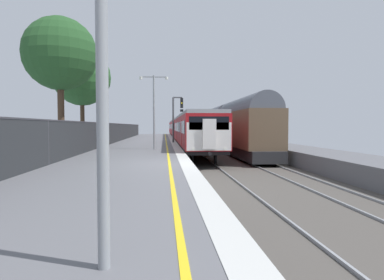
{
  "coord_description": "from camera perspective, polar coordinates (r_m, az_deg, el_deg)",
  "views": [
    {
      "loc": [
        -0.58,
        -14.43,
        1.64
      ],
      "look_at": [
        1.33,
        8.12,
        0.69
      ],
      "focal_mm": 31.09,
      "sensor_mm": 36.0,
      "label": 1
    }
  ],
  "objects": [
    {
      "name": "freight_train_adjacent_track",
      "position": [
        34.6,
        6.31,
        2.47
      ],
      "size": [
        2.6,
        27.15,
        4.92
      ],
      "color": "#232326",
      "rests_on": "ground"
    },
    {
      "name": "background_tree_left",
      "position": [
        23.34,
        -21.77,
        13.33
      ],
      "size": [
        4.63,
        4.63,
        8.56
      ],
      "color": "#473323",
      "rests_on": "ground"
    },
    {
      "name": "commuter_train_at_platform",
      "position": [
        50.84,
        -1.81,
        1.97
      ],
      "size": [
        2.83,
        62.86,
        3.81
      ],
      "color": "maroon",
      "rests_on": "ground"
    },
    {
      "name": "background_tree_centre",
      "position": [
        28.58,
        -18.45,
        9.95
      ],
      "size": [
        4.61,
        4.61,
        7.9
      ],
      "color": "#473323",
      "rests_on": "ground"
    },
    {
      "name": "ground",
      "position": [
        14.96,
        7.71,
        -6.28
      ],
      "size": [
        17.4,
        110.0,
        1.21
      ],
      "color": "slate"
    },
    {
      "name": "signal_gantry",
      "position": [
        33.38,
        -2.74,
        4.49
      ],
      "size": [
        1.1,
        0.24,
        4.56
      ],
      "color": "#47474C",
      "rests_on": "ground"
    },
    {
      "name": "platform_lamp_mid",
      "position": [
        23.7,
        -6.53,
        5.9
      ],
      "size": [
        2.0,
        0.2,
        5.2
      ],
      "color": "#93999E",
      "rests_on": "ground"
    },
    {
      "name": "platform_back_fence",
      "position": [
        15.25,
        -23.45,
        -0.2
      ],
      "size": [
        0.07,
        99.0,
        1.93
      ],
      "color": "#282B2D",
      "rests_on": "ground"
    }
  ]
}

